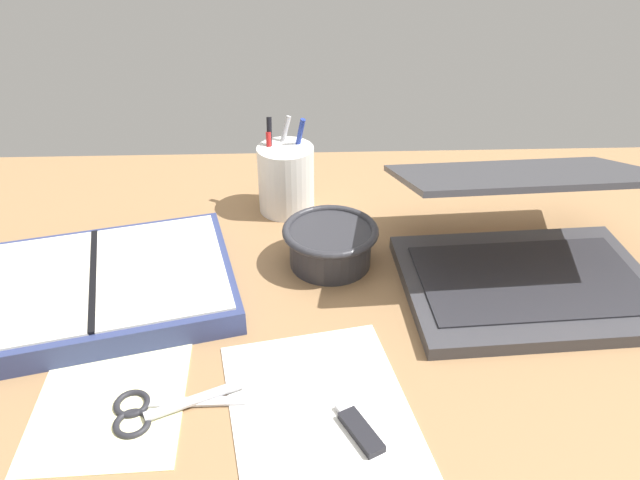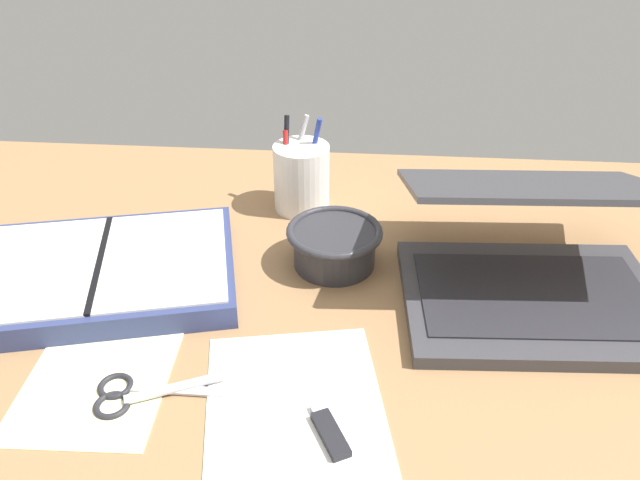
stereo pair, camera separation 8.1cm
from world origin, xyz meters
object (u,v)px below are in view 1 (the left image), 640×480
object	(u,v)px
bowl	(330,244)
pen_cup	(286,178)
scissors	(149,410)
laptop	(526,246)
planner	(96,288)

from	to	relation	value
bowl	pen_cup	bearing A→B (deg)	111.77
bowl	scissors	xyz separation A→B (cm)	(-20.40, -26.83, -2.94)
laptop	pen_cup	xyz separation A→B (cm)	(-32.13, 20.30, 0.23)
laptop	planner	xyz separation A→B (cm)	(-56.70, -2.51, -3.50)
laptop	pen_cup	bearing A→B (deg)	144.59
pen_cup	scissors	xyz separation A→B (cm)	(-14.12, -42.57, -5.17)
scissors	laptop	bearing A→B (deg)	13.48
laptop	planner	distance (cm)	56.86
bowl	planner	size ratio (longest dim) A/B	0.34
laptop	planner	bearing A→B (deg)	179.41
laptop	scissors	size ratio (longest dim) A/B	2.47
bowl	planner	distance (cm)	31.69
planner	scissors	size ratio (longest dim) A/B	2.86
laptop	planner	size ratio (longest dim) A/B	0.86
laptop	scissors	distance (cm)	51.57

